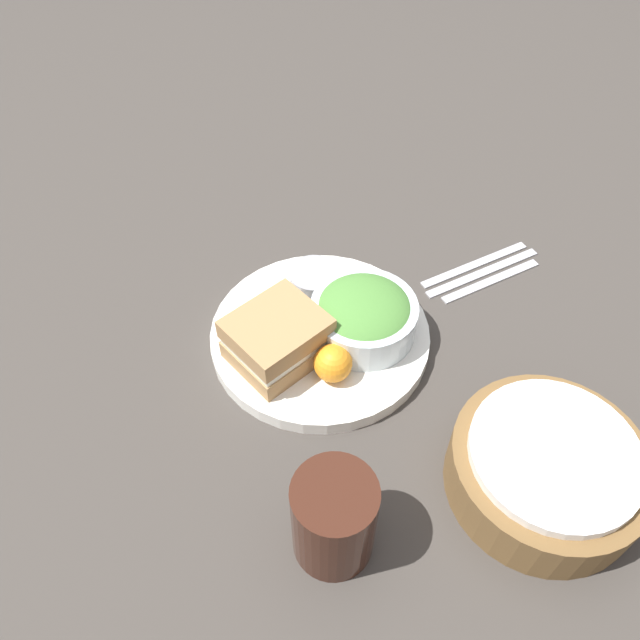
% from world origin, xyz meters
% --- Properties ---
extents(ground_plane, '(4.00, 4.00, 0.00)m').
position_xyz_m(ground_plane, '(0.00, 0.00, 0.00)').
color(ground_plane, '#3D3833').
extents(plate, '(0.27, 0.27, 0.02)m').
position_xyz_m(plate, '(0.00, 0.00, 0.01)').
color(plate, white).
rests_on(plate, ground_plane).
extents(sandwich, '(0.11, 0.10, 0.06)m').
position_xyz_m(sandwich, '(0.06, -0.00, 0.05)').
color(sandwich, '#A37A4C').
rests_on(sandwich, plate).
extents(salad_bowl, '(0.13, 0.13, 0.06)m').
position_xyz_m(salad_bowl, '(-0.04, 0.03, 0.05)').
color(salad_bowl, silver).
rests_on(salad_bowl, plate).
extents(dressing_cup, '(0.06, 0.06, 0.03)m').
position_xyz_m(dressing_cup, '(-0.04, -0.06, 0.03)').
color(dressing_cup, '#99999E').
rests_on(dressing_cup, plate).
extents(orange_wedge, '(0.04, 0.04, 0.04)m').
position_xyz_m(orange_wedge, '(0.03, 0.06, 0.04)').
color(orange_wedge, orange).
rests_on(orange_wedge, plate).
extents(drink_glass, '(0.08, 0.08, 0.11)m').
position_xyz_m(drink_glass, '(0.14, 0.21, 0.05)').
color(drink_glass, '#38190F').
rests_on(drink_glass, ground_plane).
extents(bread_basket, '(0.20, 0.20, 0.07)m').
position_xyz_m(bread_basket, '(-0.07, 0.29, 0.03)').
color(bread_basket, brown).
rests_on(bread_basket, ground_plane).
extents(fork, '(0.17, 0.04, 0.01)m').
position_xyz_m(fork, '(-0.25, 0.02, 0.00)').
color(fork, '#B2B2B7').
rests_on(fork, ground_plane).
extents(knife, '(0.18, 0.04, 0.01)m').
position_xyz_m(knife, '(-0.25, 0.04, 0.00)').
color(knife, '#B2B2B7').
rests_on(knife, ground_plane).
extents(spoon, '(0.16, 0.04, 0.01)m').
position_xyz_m(spoon, '(-0.25, 0.06, 0.00)').
color(spoon, '#B2B2B7').
rests_on(spoon, ground_plane).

